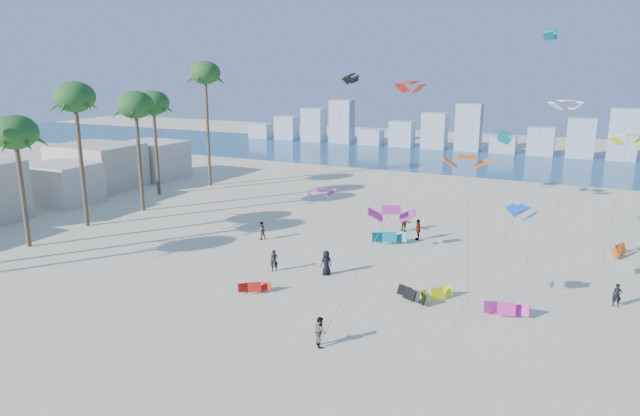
% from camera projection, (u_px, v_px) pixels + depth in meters
% --- Properties ---
extents(ground, '(220.00, 220.00, 0.00)m').
position_uv_depth(ground, '(155.00, 339.00, 33.34)').
color(ground, beige).
rests_on(ground, ground).
extents(ocean, '(220.00, 220.00, 0.00)m').
position_uv_depth(ocean, '(447.00, 158.00, 96.47)').
color(ocean, navy).
rests_on(ocean, ground).
extents(kitesurfer_near, '(0.73, 0.65, 1.68)m').
position_uv_depth(kitesurfer_near, '(274.00, 261.00, 44.01)').
color(kitesurfer_near, black).
rests_on(kitesurfer_near, ground).
extents(kitesurfer_mid, '(1.05, 1.07, 1.74)m').
position_uv_depth(kitesurfer_mid, '(320.00, 331.00, 32.39)').
color(kitesurfer_mid, gray).
rests_on(kitesurfer_mid, ground).
extents(kitesurfers_far, '(31.25, 14.94, 1.91)m').
position_uv_depth(kitesurfers_far, '(417.00, 246.00, 47.46)').
color(kitesurfers_far, black).
rests_on(kitesurfers_far, ground).
extents(grounded_kites, '(25.28, 22.23, 0.99)m').
position_uv_depth(grounded_kites, '(446.00, 272.00, 42.75)').
color(grounded_kites, red).
rests_on(grounded_kites, ground).
extents(flying_kites, '(28.40, 30.12, 18.53)m').
position_uv_depth(flying_kites, '(465.00, 113.00, 46.96)').
color(flying_kites, '#CA2D9D').
rests_on(flying_kites, ground).
extents(palm_row, '(7.57, 44.80, 15.73)m').
position_uv_depth(palm_row, '(72.00, 105.00, 54.11)').
color(palm_row, brown).
rests_on(palm_row, ground).
extents(beachfront_buildings, '(11.50, 43.00, 6.00)m').
position_uv_depth(beachfront_buildings, '(44.00, 180.00, 64.88)').
color(beachfront_buildings, beige).
rests_on(beachfront_buildings, ground).
extents(distant_skyline, '(85.00, 3.00, 8.40)m').
position_uv_depth(distant_skyline, '(454.00, 133.00, 104.97)').
color(distant_skyline, '#9EADBF').
rests_on(distant_skyline, ground).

